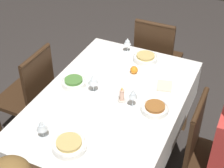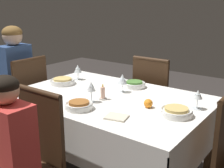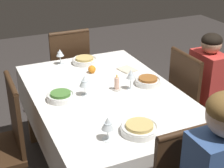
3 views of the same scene
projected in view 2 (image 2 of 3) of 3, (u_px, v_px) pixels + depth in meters
name	position (u px, v px, depth m)	size (l,w,h in m)	color
dining_table	(109.00, 107.00, 2.27)	(1.54, 1.03, 0.74)	white
chair_east	(25.00, 99.00, 2.85)	(0.42, 0.42, 0.96)	#382314
chair_north	(28.00, 160.00, 1.73)	(0.42, 0.42, 0.96)	#382314
chair_south	(155.00, 97.00, 2.90)	(0.42, 0.42, 0.96)	#382314
person_adult_denim	(14.00, 79.00, 2.89)	(0.34, 0.30, 1.25)	#4C4233
person_child_red	(3.00, 162.00, 1.58)	(0.30, 0.33, 1.09)	#4C4233
bowl_east	(63.00, 81.00, 2.57)	(0.23, 0.23, 0.06)	white
wine_glass_east	(78.00, 69.00, 2.70)	(0.07, 0.07, 0.15)	white
bowl_north	(79.00, 105.00, 1.97)	(0.20, 0.20, 0.06)	white
wine_glass_north	(91.00, 87.00, 2.08)	(0.07, 0.07, 0.16)	white
bowl_south	(134.00, 84.00, 2.47)	(0.19, 0.19, 0.06)	white
wine_glass_south	(122.00, 79.00, 2.32)	(0.08, 0.08, 0.16)	white
bowl_west	(176.00, 112.00, 1.85)	(0.22, 0.22, 0.06)	white
wine_glass_west	(198.00, 95.00, 1.95)	(0.07, 0.07, 0.14)	white
candle_centerpiece	(103.00, 94.00, 2.16)	(0.06, 0.06, 0.12)	beige
orange_fruit	(148.00, 103.00, 1.99)	(0.06, 0.06, 0.06)	orange
napkin_red_folded	(117.00, 117.00, 1.82)	(0.16, 0.14, 0.01)	beige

